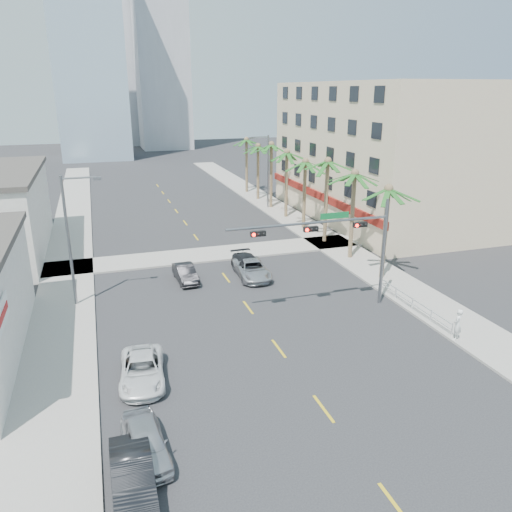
{
  "coord_description": "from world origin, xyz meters",
  "views": [
    {
      "loc": [
        -9.13,
        -19.91,
        14.2
      ],
      "look_at": [
        0.72,
        10.49,
        3.5
      ],
      "focal_mm": 35.0,
      "sensor_mm": 36.0,
      "label": 1
    }
  ],
  "objects_px": {
    "car_parked_near": "(145,442)",
    "car_lane_center": "(252,269)",
    "car_parked_far": "(142,370)",
    "car_lane_right": "(248,265)",
    "car_parked_mid": "(133,477)",
    "car_lane_left": "(185,273)",
    "traffic_signal_mast": "(342,237)",
    "pedestrian": "(457,324)"
  },
  "relations": [
    {
      "from": "car_parked_mid",
      "to": "traffic_signal_mast",
      "type": "bearing_deg",
      "value": 40.08
    },
    {
      "from": "car_parked_near",
      "to": "car_lane_left",
      "type": "height_order",
      "value": "car_parked_near"
    },
    {
      "from": "car_parked_mid",
      "to": "car_lane_left",
      "type": "bearing_deg",
      "value": 74.4
    },
    {
      "from": "car_lane_left",
      "to": "pedestrian",
      "type": "xyz_separation_m",
      "value": [
        13.47,
        -14.64,
        0.45
      ]
    },
    {
      "from": "car_lane_left",
      "to": "car_lane_right",
      "type": "height_order",
      "value": "car_lane_right"
    },
    {
      "from": "car_parked_far",
      "to": "car_parked_mid",
      "type": "bearing_deg",
      "value": -92.42
    },
    {
      "from": "car_lane_left",
      "to": "pedestrian",
      "type": "distance_m",
      "value": 19.9
    },
    {
      "from": "pedestrian",
      "to": "car_lane_center",
      "type": "bearing_deg",
      "value": -95.46
    },
    {
      "from": "car_parked_mid",
      "to": "car_lane_left",
      "type": "xyz_separation_m",
      "value": [
        5.72,
        20.74,
        -0.06
      ]
    },
    {
      "from": "car_parked_far",
      "to": "car_lane_center",
      "type": "relative_size",
      "value": 0.95
    },
    {
      "from": "car_parked_far",
      "to": "pedestrian",
      "type": "bearing_deg",
      "value": 1.63
    },
    {
      "from": "car_lane_right",
      "to": "pedestrian",
      "type": "bearing_deg",
      "value": -61.39
    },
    {
      "from": "car_lane_center",
      "to": "traffic_signal_mast",
      "type": "bearing_deg",
      "value": -60.11
    },
    {
      "from": "car_parked_near",
      "to": "car_lane_center",
      "type": "relative_size",
      "value": 0.83
    },
    {
      "from": "car_parked_near",
      "to": "car_lane_center",
      "type": "bearing_deg",
      "value": 56.11
    },
    {
      "from": "car_parked_near",
      "to": "car_parked_far",
      "type": "distance_m",
      "value": 5.67
    },
    {
      "from": "car_parked_mid",
      "to": "car_parked_far",
      "type": "distance_m",
      "value": 7.53
    },
    {
      "from": "traffic_signal_mast",
      "to": "pedestrian",
      "type": "distance_m",
      "value": 8.73
    },
    {
      "from": "traffic_signal_mast",
      "to": "car_parked_mid",
      "type": "distance_m",
      "value": 19.72
    },
    {
      "from": "car_lane_left",
      "to": "car_lane_right",
      "type": "relative_size",
      "value": 0.81
    },
    {
      "from": "car_parked_near",
      "to": "car_parked_mid",
      "type": "relative_size",
      "value": 0.95
    },
    {
      "from": "traffic_signal_mast",
      "to": "car_lane_right",
      "type": "relative_size",
      "value": 2.3
    },
    {
      "from": "car_parked_near",
      "to": "car_lane_right",
      "type": "distance_m",
      "value": 21.66
    },
    {
      "from": "traffic_signal_mast",
      "to": "car_lane_left",
      "type": "bearing_deg",
      "value": 137.16
    },
    {
      "from": "car_parked_mid",
      "to": "car_lane_right",
      "type": "bearing_deg",
      "value": 62.27
    },
    {
      "from": "car_lane_left",
      "to": "pedestrian",
      "type": "height_order",
      "value": "pedestrian"
    },
    {
      "from": "car_lane_center",
      "to": "car_parked_near",
      "type": "bearing_deg",
      "value": -116.38
    },
    {
      "from": "traffic_signal_mast",
      "to": "car_parked_far",
      "type": "bearing_deg",
      "value": -159.87
    },
    {
      "from": "car_parked_far",
      "to": "pedestrian",
      "type": "distance_m",
      "value": 18.16
    },
    {
      "from": "traffic_signal_mast",
      "to": "car_parked_mid",
      "type": "height_order",
      "value": "traffic_signal_mast"
    },
    {
      "from": "car_lane_center",
      "to": "pedestrian",
      "type": "bearing_deg",
      "value": -55.92
    },
    {
      "from": "car_parked_mid",
      "to": "car_lane_center",
      "type": "xyz_separation_m",
      "value": [
        10.89,
        19.93,
        -0.02
      ]
    },
    {
      "from": "traffic_signal_mast",
      "to": "car_lane_right",
      "type": "bearing_deg",
      "value": 114.13
    },
    {
      "from": "traffic_signal_mast",
      "to": "car_parked_near",
      "type": "xyz_separation_m",
      "value": [
        -14.03,
        -10.63,
        -4.36
      ]
    },
    {
      "from": "car_parked_far",
      "to": "car_lane_center",
      "type": "xyz_separation_m",
      "value": [
        9.8,
        12.48,
        0.04
      ]
    },
    {
      "from": "car_lane_left",
      "to": "car_lane_right",
      "type": "bearing_deg",
      "value": -1.13
    },
    {
      "from": "car_parked_far",
      "to": "car_lane_left",
      "type": "height_order",
      "value": "car_parked_far"
    },
    {
      "from": "car_lane_left",
      "to": "car_lane_right",
      "type": "distance_m",
      "value": 5.18
    },
    {
      "from": "car_parked_far",
      "to": "car_lane_right",
      "type": "relative_size",
      "value": 0.98
    },
    {
      "from": "car_parked_mid",
      "to": "car_lane_right",
      "type": "xyz_separation_m",
      "value": [
        10.89,
        20.88,
        -0.01
      ]
    },
    {
      "from": "traffic_signal_mast",
      "to": "car_lane_right",
      "type": "distance_m",
      "value": 10.23
    },
    {
      "from": "car_lane_center",
      "to": "car_lane_left",
      "type": "bearing_deg",
      "value": 174.21
    }
  ]
}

